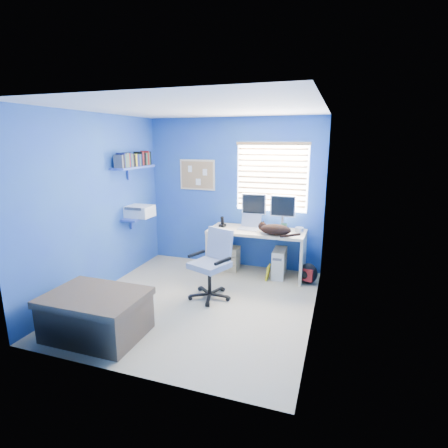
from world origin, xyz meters
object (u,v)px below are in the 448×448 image
(desk, at_px, (256,252))
(tower_pc, at_px, (279,263))
(cat, at_px, (276,230))
(laptop, at_px, (249,223))
(office_chair, at_px, (212,273))

(desk, xyz_separation_m, tower_pc, (0.38, 0.01, -0.14))
(desk, height_order, cat, cat)
(laptop, bearing_deg, tower_pc, 4.84)
(cat, xyz_separation_m, office_chair, (-0.72, -0.83, -0.47))
(laptop, xyz_separation_m, office_chair, (-0.25, -1.04, -0.50))
(laptop, bearing_deg, office_chair, -98.60)
(desk, height_order, tower_pc, desk)
(cat, distance_m, tower_pc, 0.64)
(cat, bearing_deg, desk, 172.39)
(cat, bearing_deg, tower_pc, 103.02)
(laptop, distance_m, office_chair, 1.18)
(cat, relative_size, office_chair, 0.49)
(office_chair, bearing_deg, laptop, 76.74)
(desk, relative_size, office_chair, 1.61)
(laptop, distance_m, cat, 0.52)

